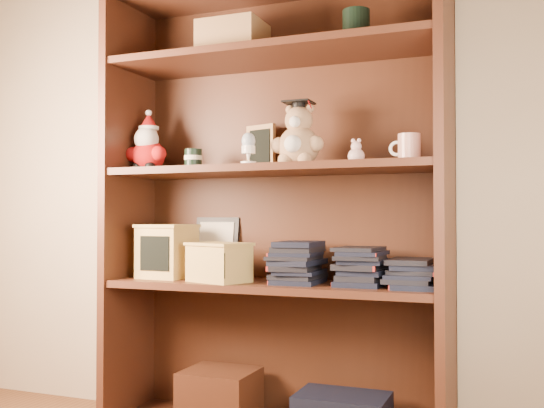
{
  "coord_description": "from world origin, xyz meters",
  "views": [
    {
      "loc": [
        1.01,
        -0.74,
        0.77
      ],
      "look_at": [
        0.2,
        1.3,
        0.82
      ],
      "focal_mm": 42.0,
      "sensor_mm": 36.0,
      "label": 1
    }
  ],
  "objects_px": {
    "bookcase": "(277,216)",
    "grad_teddy_bear": "(298,140)",
    "treats_box": "(167,251)",
    "teacher_mug": "(409,148)"
  },
  "relations": [
    {
      "from": "bookcase",
      "to": "grad_teddy_bear",
      "type": "xyz_separation_m",
      "value": [
        0.1,
        -0.06,
        0.26
      ]
    },
    {
      "from": "grad_teddy_bear",
      "to": "treats_box",
      "type": "distance_m",
      "value": 0.64
    },
    {
      "from": "bookcase",
      "to": "teacher_mug",
      "type": "relative_size",
      "value": 15.67
    },
    {
      "from": "grad_teddy_bear",
      "to": "treats_box",
      "type": "bearing_deg",
      "value": 179.33
    },
    {
      "from": "bookcase",
      "to": "treats_box",
      "type": "distance_m",
      "value": 0.44
    },
    {
      "from": "grad_teddy_bear",
      "to": "treats_box",
      "type": "height_order",
      "value": "grad_teddy_bear"
    },
    {
      "from": "treats_box",
      "to": "bookcase",
      "type": "bearing_deg",
      "value": 7.07
    },
    {
      "from": "grad_teddy_bear",
      "to": "treats_box",
      "type": "xyz_separation_m",
      "value": [
        -0.52,
        0.01,
        -0.39
      ]
    },
    {
      "from": "grad_teddy_bear",
      "to": "teacher_mug",
      "type": "height_order",
      "value": "grad_teddy_bear"
    },
    {
      "from": "teacher_mug",
      "to": "treats_box",
      "type": "xyz_separation_m",
      "value": [
        -0.89,
        -0.0,
        -0.35
      ]
    }
  ]
}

